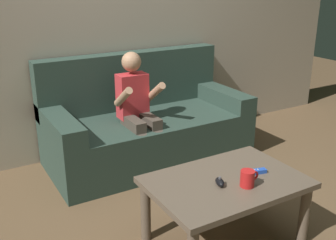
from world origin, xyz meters
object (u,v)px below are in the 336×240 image
at_px(person_seated_on_couch, 138,107).
at_px(coffee_mug, 248,178).
at_px(coffee_table, 226,190).
at_px(couch, 145,125).
at_px(game_remote_blue_near_edge, 255,172).
at_px(nunchuk_black, 220,182).

relative_size(person_seated_on_couch, coffee_mug, 8.20).
relative_size(coffee_table, coffee_mug, 7.54).
xyz_separation_m(couch, coffee_table, (-0.15, -1.30, 0.05)).
xyz_separation_m(couch, person_seated_on_couch, (-0.16, -0.19, 0.25)).
xyz_separation_m(couch, coffee_mug, (-0.09, -1.42, 0.17)).
bearing_deg(coffee_table, game_remote_blue_near_edge, -7.59).
bearing_deg(coffee_table, person_seated_on_couch, 90.80).
bearing_deg(nunchuk_black, coffee_mug, -33.46).
bearing_deg(person_seated_on_couch, couch, 49.32).
bearing_deg(person_seated_on_couch, coffee_table, -89.20).
relative_size(nunchuk_black, coffee_mug, 0.84).
distance_m(couch, coffee_mug, 1.43).
xyz_separation_m(coffee_table, coffee_mug, (0.06, -0.12, 0.11)).
distance_m(couch, game_remote_blue_near_edge, 1.33).
xyz_separation_m(person_seated_on_couch, nunchuk_black, (-0.06, -1.15, -0.11)).
relative_size(coffee_table, game_remote_blue_near_edge, 6.16).
bearing_deg(person_seated_on_couch, coffee_mug, -86.70).
bearing_deg(coffee_table, nunchuk_black, -155.37).
relative_size(couch, nunchuk_black, 17.05).
height_order(game_remote_blue_near_edge, nunchuk_black, nunchuk_black).
xyz_separation_m(coffee_table, nunchuk_black, (-0.07, -0.03, 0.08)).
height_order(person_seated_on_couch, game_remote_blue_near_edge, person_seated_on_couch).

